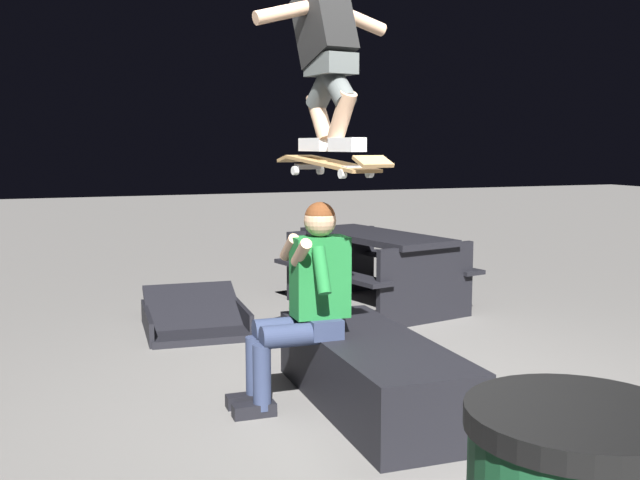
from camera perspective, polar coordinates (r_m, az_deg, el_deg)
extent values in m
plane|color=slate|center=(4.65, 5.91, -13.03)|extent=(40.00, 40.00, 0.00)
cube|color=black|center=(4.64, 3.96, -10.22)|extent=(1.78, 0.70, 0.44)
cube|color=#2D3856|center=(4.62, 0.00, -6.66)|extent=(0.32, 0.20, 0.12)
cube|color=#1E7233|center=(4.55, 0.00, -2.87)|extent=(0.21, 0.35, 0.50)
sphere|color=tan|center=(4.50, 0.00, 1.52)|extent=(0.20, 0.20, 0.20)
sphere|color=brown|center=(4.50, 0.00, 1.77)|extent=(0.19, 0.19, 0.19)
cylinder|color=#1E7233|center=(4.33, 0.12, -2.39)|extent=(0.19, 0.09, 0.29)
cylinder|color=tan|center=(4.36, -1.47, -1.00)|extent=(0.24, 0.08, 0.19)
cylinder|color=#1E7233|center=(4.71, -1.49, -1.61)|extent=(0.19, 0.09, 0.29)
cylinder|color=tan|center=(4.59, -2.38, -0.58)|extent=(0.24, 0.08, 0.19)
cylinder|color=#2D3856|center=(4.48, -2.05, -7.38)|extent=(0.15, 0.40, 0.14)
cylinder|color=#2D3856|center=(4.49, -4.52, -10.53)|extent=(0.11, 0.11, 0.40)
cube|color=black|center=(4.55, -5.12, -12.99)|extent=(0.11, 0.26, 0.08)
cylinder|color=#2D3856|center=(4.64, -2.72, -6.84)|extent=(0.15, 0.40, 0.14)
cylinder|color=#2D3856|center=(4.66, -5.09, -9.88)|extent=(0.11, 0.11, 0.40)
cube|color=black|center=(4.71, -5.67, -12.26)|extent=(0.11, 0.26, 0.08)
cube|color=#AD8451|center=(4.38, 0.82, 5.96)|extent=(0.82, 0.32, 0.09)
cube|color=#AD8451|center=(4.77, -1.95, 6.31)|extent=(0.15, 0.22, 0.05)
cube|color=#AD8451|center=(4.00, 4.14, 6.09)|extent=(0.15, 0.22, 0.07)
cube|color=#99999E|center=(4.62, -0.96, 5.72)|extent=(0.09, 0.17, 0.04)
cylinder|color=white|center=(4.58, -1.95, 5.39)|extent=(0.06, 0.04, 0.05)
cylinder|color=white|center=(4.66, 0.01, 5.43)|extent=(0.06, 0.04, 0.05)
cube|color=#99999E|center=(4.14, 2.81, 5.52)|extent=(0.09, 0.17, 0.04)
cylinder|color=white|center=(4.09, 1.74, 5.15)|extent=(0.06, 0.04, 0.05)
cylinder|color=white|center=(4.19, 3.85, 5.19)|extent=(0.06, 0.04, 0.05)
cube|color=white|center=(4.53, -0.35, 7.40)|extent=(0.27, 0.14, 0.08)
cube|color=white|center=(4.22, 2.08, 7.39)|extent=(0.27, 0.14, 0.08)
cylinder|color=tan|center=(4.49, 0.00, 9.44)|extent=(0.25, 0.14, 0.31)
cylinder|color=#4D5352|center=(4.44, 0.47, 12.05)|extent=(0.35, 0.18, 0.33)
cylinder|color=tan|center=(4.27, 1.71, 9.54)|extent=(0.25, 0.14, 0.31)
cylinder|color=#4D5352|center=(4.34, 1.21, 12.15)|extent=(0.35, 0.18, 0.33)
cube|color=#4D5352|center=(4.40, 0.84, 13.40)|extent=(0.33, 0.24, 0.12)
cube|color=black|center=(4.50, 0.30, 16.35)|extent=(0.48, 0.29, 0.52)
cylinder|color=tan|center=(4.42, -2.42, 17.29)|extent=(0.15, 0.45, 0.19)
cylinder|color=tan|center=(4.64, 2.63, 16.82)|extent=(0.15, 0.45, 0.19)
cube|color=black|center=(6.62, -9.64, -6.62)|extent=(1.15, 0.90, 0.06)
cube|color=black|center=(6.60, -9.65, -5.92)|extent=(1.11, 0.90, 0.43)
cube|color=black|center=(6.53, -13.23, -6.24)|extent=(0.99, 0.11, 0.21)
cube|color=black|center=(6.69, -6.16, -5.77)|extent=(0.99, 0.11, 0.21)
cube|color=black|center=(7.30, 4.30, 0.28)|extent=(1.81, 1.04, 0.06)
cube|color=black|center=(7.03, 0.71, -2.45)|extent=(1.71, 0.59, 0.04)
cube|color=black|center=(7.68, 7.55, -1.66)|extent=(1.71, 0.59, 0.04)
cube|color=black|center=(7.97, 0.92, -1.71)|extent=(0.29, 1.09, 0.72)
cube|color=black|center=(6.77, 8.24, -3.42)|extent=(0.29, 1.09, 0.72)
cylinder|color=black|center=(2.00, 19.39, -13.02)|extent=(0.57, 0.57, 0.06)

